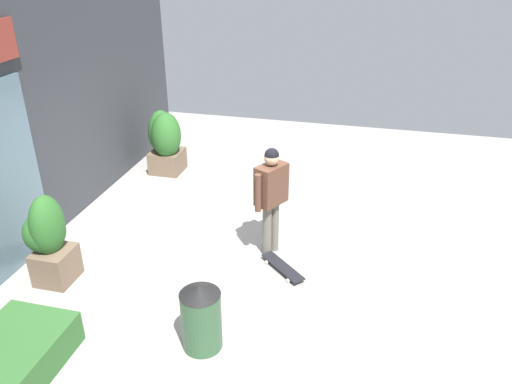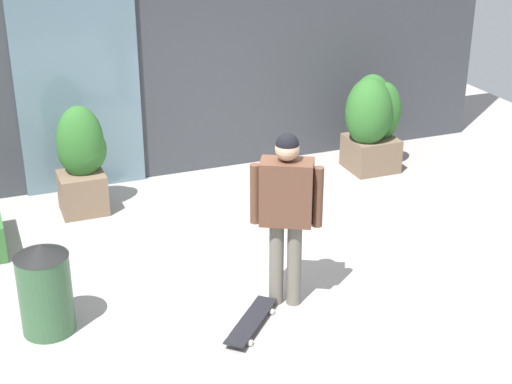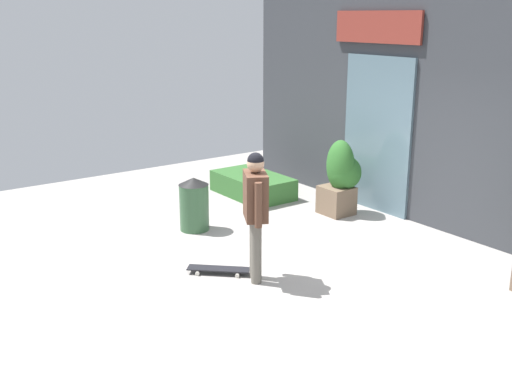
{
  "view_description": "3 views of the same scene",
  "coord_description": "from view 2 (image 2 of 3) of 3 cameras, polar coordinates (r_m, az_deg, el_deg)",
  "views": [
    {
      "loc": [
        -6.08,
        -1.94,
        4.13
      ],
      "look_at": [
        -0.17,
        -0.48,
        1.07
      ],
      "focal_mm": 35.31,
      "sensor_mm": 36.0,
      "label": 1
    },
    {
      "loc": [
        -2.43,
        -6.22,
        3.77
      ],
      "look_at": [
        -0.17,
        -0.48,
        1.07
      ],
      "focal_mm": 54.38,
      "sensor_mm": 36.0,
      "label": 2
    },
    {
      "loc": [
        5.75,
        -4.75,
        3.2
      ],
      "look_at": [
        -0.17,
        -0.48,
        1.07
      ],
      "focal_mm": 42.77,
      "sensor_mm": 36.0,
      "label": 3
    }
  ],
  "objects": [
    {
      "name": "skateboard",
      "position": [
        6.79,
        -0.36,
        -9.48
      ],
      "size": [
        0.68,
        0.71,
        0.08
      ],
      "rotation": [
        0.0,
        0.0,
        -2.32
      ],
      "color": "black",
      "rests_on": "ground_plane"
    },
    {
      "name": "ground_plane",
      "position": [
        7.67,
        -0.14,
        -5.82
      ],
      "size": [
        12.0,
        12.0,
        0.0
      ],
      "primitive_type": "plane",
      "color": "#9E9993"
    },
    {
      "name": "planter_box_right",
      "position": [
        9.97,
        8.54,
        5.38
      ],
      "size": [
        0.79,
        0.67,
        1.24
      ],
      "color": "brown",
      "rests_on": "ground_plane"
    },
    {
      "name": "planter_box_left",
      "position": [
        8.92,
        -12.72,
        2.47
      ],
      "size": [
        0.58,
        0.62,
        1.25
      ],
      "color": "brown",
      "rests_on": "ground_plane"
    },
    {
      "name": "skateboarder",
      "position": [
        6.7,
        2.24,
        -0.8
      ],
      "size": [
        0.57,
        0.45,
        1.64
      ],
      "rotation": [
        0.0,
        0.0,
        -2.07
      ],
      "color": "#666056",
      "rests_on": "ground_plane"
    },
    {
      "name": "building_facade",
      "position": [
        9.55,
        -6.74,
        12.42
      ],
      "size": [
        8.7,
        0.31,
        3.89
      ],
      "color": "#383A3F",
      "rests_on": "ground_plane"
    },
    {
      "name": "trash_bin",
      "position": [
        6.8,
        -15.27,
        -6.82
      ],
      "size": [
        0.46,
        0.46,
        0.83
      ],
      "color": "#335938",
      "rests_on": "ground_plane"
    }
  ]
}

